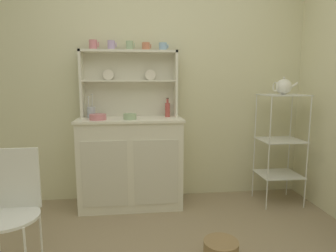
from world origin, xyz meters
TOP-DOWN VIEW (x-y plane):
  - wall_back at (0.00, 1.62)m, footprint 3.84×0.05m
  - hutch_cabinet at (-0.29, 1.37)m, footprint 1.04×0.45m
  - hutch_shelf_unit at (-0.29, 1.53)m, footprint 0.97×0.18m
  - bakers_rack at (1.25, 1.27)m, footprint 0.42×0.36m
  - wire_chair at (-1.01, 0.31)m, footprint 0.36×0.36m
  - floor_basket at (0.35, 0.34)m, footprint 0.25×0.25m
  - cup_rose_0 at (-0.63, 1.49)m, footprint 0.09×0.08m
  - cup_lilac_1 at (-0.46, 1.49)m, footprint 0.09×0.07m
  - cup_sage_2 at (-0.28, 1.49)m, footprint 0.09×0.07m
  - cup_terracotta_3 at (-0.12, 1.49)m, footprint 0.09×0.08m
  - cup_sky_4 at (0.05, 1.49)m, footprint 0.09×0.08m
  - bowl_mixing_large at (-0.59, 1.29)m, footprint 0.16×0.16m
  - bowl_floral_medium at (-0.29, 1.29)m, footprint 0.12×0.12m
  - jam_bottle at (0.10, 1.45)m, footprint 0.05×0.05m
  - utensil_jar at (-0.67, 1.45)m, footprint 0.08×0.08m
  - porcelain_teapot at (1.25, 1.27)m, footprint 0.24×0.15m

SIDE VIEW (x-z plane):
  - floor_basket at x=0.35m, z-range 0.00..0.15m
  - hutch_cabinet at x=-0.29m, z-range 0.01..0.92m
  - wire_chair at x=-1.01m, z-range 0.09..0.94m
  - bakers_rack at x=1.25m, z-range 0.14..1.28m
  - bowl_mixing_large at x=-0.59m, z-range 0.91..0.96m
  - bowl_floral_medium at x=-0.29m, z-range 0.91..0.96m
  - utensil_jar at x=-0.67m, z-range 0.85..1.08m
  - jam_bottle at x=0.10m, z-range 0.89..1.08m
  - porcelain_teapot at x=1.25m, z-range 1.13..1.31m
  - wall_back at x=0.00m, z-range 0.00..2.50m
  - hutch_shelf_unit at x=-0.29m, z-range 0.96..1.63m
  - cup_terracotta_3 at x=-0.12m, z-range 1.58..1.65m
  - cup_sky_4 at x=0.05m, z-range 1.58..1.65m
  - cup_sage_2 at x=-0.28m, z-range 1.58..1.67m
  - cup_lilac_1 at x=-0.46m, z-range 1.58..1.67m
  - cup_rose_0 at x=-0.63m, z-range 1.58..1.67m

